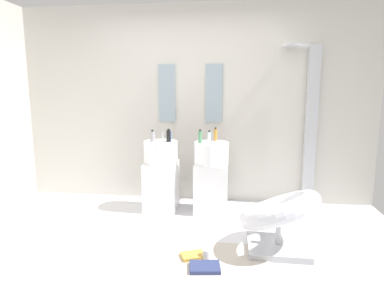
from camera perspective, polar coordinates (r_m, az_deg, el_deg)
ground_plane at (r=3.24m, az=-4.06°, el=-18.82°), size 4.80×3.60×0.04m
rear_partition at (r=4.48m, az=-0.17°, el=6.80°), size 4.80×0.10×2.60m
pedestal_sink_left at (r=4.17m, az=-5.35°, el=-5.36°), size 0.42×0.42×0.98m
pedestal_sink_right at (r=4.08m, az=3.32°, el=-5.65°), size 0.42×0.42×0.98m
vanity_mirror_left at (r=4.46m, az=-4.33°, el=8.72°), size 0.22×0.03×0.75m
vanity_mirror_right at (r=4.38m, az=3.83°, el=8.71°), size 0.22×0.03×0.75m
shower_column at (r=4.45m, az=19.68°, el=3.37°), size 0.49×0.24×2.05m
lounge_chair at (r=3.26m, az=14.76°, el=-11.73°), size 1.08×1.08×0.65m
area_rug at (r=3.07m, az=3.61°, el=-20.03°), size 1.00×0.83×0.01m
magazine_ochre at (r=3.16m, az=0.27°, el=-18.67°), size 0.26×0.22×0.03m
magazine_navy at (r=2.98m, az=2.22°, el=-20.46°), size 0.28×0.22×0.03m
coffee_mug at (r=3.12m, az=2.48°, el=-18.42°), size 0.07×0.07×0.09m
soap_bottle_black at (r=4.02m, az=-4.06°, el=1.42°), size 0.05×0.05×0.16m
soap_bottle_green at (r=3.93m, az=1.41°, el=1.27°), size 0.05×0.05×0.16m
soap_bottle_blue at (r=4.07m, az=-3.95°, el=1.40°), size 0.06×0.06×0.14m
soap_bottle_amber at (r=4.09m, az=4.08°, el=1.63°), size 0.04×0.04×0.17m
soap_bottle_grey at (r=4.04m, az=-6.83°, el=1.32°), size 0.05×0.05×0.15m
soap_bottle_clear at (r=4.09m, az=3.01°, el=1.38°), size 0.05×0.05×0.13m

